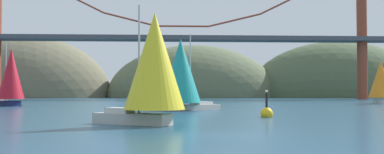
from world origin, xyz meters
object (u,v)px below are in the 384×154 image
(sailboat_yellow_sail, at_px, (153,64))
(sailboat_crimson_sail, at_px, (10,76))
(sailboat_teal_sail, at_px, (181,73))
(channel_buoy, at_px, (267,113))
(sailboat_orange_sail, at_px, (381,81))

(sailboat_yellow_sail, relative_size, sailboat_crimson_sail, 0.84)
(sailboat_teal_sail, height_order, channel_buoy, sailboat_teal_sail)
(channel_buoy, bearing_deg, sailboat_orange_sail, 51.95)
(sailboat_teal_sail, relative_size, sailboat_orange_sail, 1.09)
(sailboat_orange_sail, xyz_separation_m, channel_buoy, (-29.84, -38.13, -3.78))
(sailboat_teal_sail, relative_size, sailboat_yellow_sail, 1.11)
(channel_buoy, bearing_deg, sailboat_teal_sail, 120.33)
(sailboat_orange_sail, bearing_deg, sailboat_yellow_sail, -130.29)
(sailboat_orange_sail, bearing_deg, sailboat_teal_sail, -145.35)
(sailboat_yellow_sail, height_order, channel_buoy, sailboat_yellow_sail)
(sailboat_orange_sail, height_order, sailboat_crimson_sail, sailboat_crimson_sail)
(sailboat_yellow_sail, height_order, sailboat_crimson_sail, sailboat_crimson_sail)
(sailboat_teal_sail, xyz_separation_m, sailboat_yellow_sail, (-2.35, -20.90, -0.35))
(sailboat_teal_sail, distance_m, sailboat_crimson_sail, 30.55)
(sailboat_crimson_sail, bearing_deg, sailboat_yellow_sail, -57.52)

